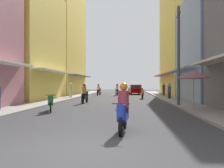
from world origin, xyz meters
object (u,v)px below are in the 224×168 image
motorbike_silver (117,90)px  motorbike_maroon (99,90)px  motorbike_black (85,95)px  motorbike_orange (142,94)px  motorbike_red (122,100)px  pedestrian_far (164,88)px  motorbike_blue (123,110)px  motorbike_green (51,103)px  utility_pole (179,55)px  parked_car (135,89)px  vendor_umbrella (194,74)px  pedestrian_crossing (169,92)px  pedestrian_foreground (71,90)px

motorbike_silver → motorbike_maroon: same height
motorbike_black → motorbike_orange: (4.94, 5.95, -0.20)m
motorbike_red → pedestrian_far: bearing=71.6°
motorbike_blue → motorbike_silver: bearing=93.6°
motorbike_green → utility_pole: bearing=23.7°
motorbike_black → parked_car: (4.45, 16.67, 0.04)m
motorbike_red → vendor_umbrella: (4.01, -1.80, 1.57)m
motorbike_black → pedestrian_crossing: bearing=33.0°
motorbike_silver → motorbike_green: (-2.74, -18.28, -0.20)m
motorbike_green → pedestrian_foreground: size_ratio=1.03×
motorbike_orange → motorbike_silver: bearing=114.3°
motorbike_red → motorbike_green: bearing=-150.7°
pedestrian_far → motorbike_black: bearing=-125.5°
pedestrian_crossing → pedestrian_far: size_ratio=0.91×
vendor_umbrella → pedestrian_crossing: bearing=87.5°
motorbike_silver → motorbike_black: 12.79m
motorbike_silver → motorbike_black: bearing=-98.6°
motorbike_black → parked_car: 17.25m
motorbike_blue → pedestrian_far: 22.25m
pedestrian_crossing → pedestrian_far: bearing=86.5°
motorbike_green → pedestrian_foreground: bearing=99.1°
motorbike_green → utility_pole: utility_pole is taller
motorbike_black → pedestrian_foreground: pedestrian_foreground is taller
motorbike_silver → parked_car: bearing=57.7°
motorbike_green → motorbike_blue: bearing=-50.4°
motorbike_green → pedestrian_far: pedestrian_far is taller
motorbike_black → pedestrian_far: 13.62m
motorbike_red → motorbike_green: 4.47m
motorbike_red → vendor_umbrella: size_ratio=0.78×
motorbike_red → vendor_umbrella: vendor_umbrella is taller
pedestrian_foreground → pedestrian_far: pedestrian_far is taller
utility_pole → motorbike_red: bearing=-162.6°
motorbike_green → pedestrian_crossing: (8.35, 10.52, 0.29)m
parked_car → pedestrian_crossing: 12.16m
parked_car → utility_pole: size_ratio=0.62×
pedestrian_crossing → pedestrian_far: 6.21m
pedestrian_far → motorbike_blue: bearing=-101.8°
motorbike_red → motorbike_black: (-3.08, 3.43, 0.20)m
utility_pole → motorbike_orange: bearing=103.6°
motorbike_red → motorbike_orange: same height
motorbike_orange → parked_car: size_ratio=0.43×
utility_pole → vendor_umbrella: bearing=-86.8°
motorbike_silver → motorbike_green: motorbike_silver is taller
vendor_umbrella → utility_pole: (-0.17, 3.01, 1.42)m
motorbike_maroon → pedestrian_far: (8.54, -2.06, 0.29)m
motorbike_orange → parked_car: 10.72m
motorbike_red → motorbike_blue: 7.26m
motorbike_blue → motorbike_maroon: (-3.99, 23.84, 0.00)m
vendor_umbrella → parked_car: bearing=96.9°
parked_car → pedestrian_foreground: size_ratio=2.52×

